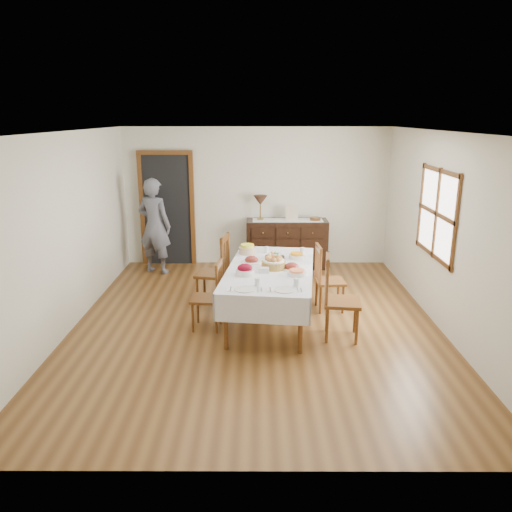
{
  "coord_description": "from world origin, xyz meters",
  "views": [
    {
      "loc": [
        0.02,
        -6.43,
        2.8
      ],
      "look_at": [
        0.0,
        0.1,
        0.95
      ],
      "focal_mm": 35.0,
      "sensor_mm": 36.0,
      "label": 1
    }
  ],
  "objects_px": {
    "chair_left_far": "(216,270)",
    "person": "(154,223)",
    "chair_right_near": "(338,297)",
    "table_lamp": "(260,201)",
    "sideboard": "(287,244)",
    "chair_left_near": "(210,295)",
    "dining_table": "(270,274)",
    "chair_right_far": "(327,278)"
  },
  "relations": [
    {
      "from": "dining_table",
      "to": "chair_right_far",
      "type": "height_order",
      "value": "chair_right_far"
    },
    {
      "from": "chair_left_far",
      "to": "dining_table",
      "type": "bearing_deg",
      "value": 62.82
    },
    {
      "from": "dining_table",
      "to": "table_lamp",
      "type": "height_order",
      "value": "table_lamp"
    },
    {
      "from": "chair_left_far",
      "to": "person",
      "type": "relative_size",
      "value": 0.59
    },
    {
      "from": "chair_right_near",
      "to": "person",
      "type": "distance_m",
      "value": 4.05
    },
    {
      "from": "table_lamp",
      "to": "sideboard",
      "type": "bearing_deg",
      "value": -3.07
    },
    {
      "from": "chair_left_near",
      "to": "person",
      "type": "distance_m",
      "value": 2.84
    },
    {
      "from": "chair_right_near",
      "to": "table_lamp",
      "type": "bearing_deg",
      "value": 24.4
    },
    {
      "from": "chair_left_far",
      "to": "chair_left_near",
      "type": "bearing_deg",
      "value": 9.88
    },
    {
      "from": "chair_left_near",
      "to": "chair_right_near",
      "type": "xyz_separation_m",
      "value": [
        1.67,
        -0.29,
        0.08
      ]
    },
    {
      "from": "chair_right_far",
      "to": "sideboard",
      "type": "bearing_deg",
      "value": 8.7
    },
    {
      "from": "dining_table",
      "to": "chair_right_near",
      "type": "height_order",
      "value": "chair_right_near"
    },
    {
      "from": "dining_table",
      "to": "chair_left_far",
      "type": "relative_size",
      "value": 2.18
    },
    {
      "from": "chair_right_near",
      "to": "chair_right_far",
      "type": "relative_size",
      "value": 1.11
    },
    {
      "from": "chair_left_near",
      "to": "table_lamp",
      "type": "xyz_separation_m",
      "value": [
        0.69,
        2.89,
        0.79
      ]
    },
    {
      "from": "chair_right_near",
      "to": "sideboard",
      "type": "height_order",
      "value": "chair_right_near"
    },
    {
      "from": "dining_table",
      "to": "table_lamp",
      "type": "distance_m",
      "value": 2.7
    },
    {
      "from": "person",
      "to": "table_lamp",
      "type": "xyz_separation_m",
      "value": [
        1.92,
        0.37,
        0.33
      ]
    },
    {
      "from": "dining_table",
      "to": "person",
      "type": "xyz_separation_m",
      "value": [
        -2.04,
        2.26,
        0.24
      ]
    },
    {
      "from": "sideboard",
      "to": "person",
      "type": "relative_size",
      "value": 0.81
    },
    {
      "from": "chair_right_far",
      "to": "sideboard",
      "type": "height_order",
      "value": "chair_right_far"
    },
    {
      "from": "dining_table",
      "to": "sideboard",
      "type": "relative_size",
      "value": 1.58
    },
    {
      "from": "sideboard",
      "to": "chair_right_near",
      "type": "bearing_deg",
      "value": -81.42
    },
    {
      "from": "person",
      "to": "chair_right_far",
      "type": "bearing_deg",
      "value": 167.34
    },
    {
      "from": "chair_left_near",
      "to": "chair_right_near",
      "type": "distance_m",
      "value": 1.69
    },
    {
      "from": "chair_left_far",
      "to": "person",
      "type": "height_order",
      "value": "person"
    },
    {
      "from": "table_lamp",
      "to": "chair_left_near",
      "type": "bearing_deg",
      "value": -103.41
    },
    {
      "from": "chair_right_near",
      "to": "table_lamp",
      "type": "relative_size",
      "value": 2.39
    },
    {
      "from": "chair_right_near",
      "to": "chair_right_far",
      "type": "height_order",
      "value": "chair_right_near"
    },
    {
      "from": "chair_left_far",
      "to": "sideboard",
      "type": "relative_size",
      "value": 0.72
    },
    {
      "from": "chair_left_far",
      "to": "chair_right_far",
      "type": "height_order",
      "value": "chair_left_far"
    },
    {
      "from": "dining_table",
      "to": "chair_left_near",
      "type": "height_order",
      "value": "chair_left_near"
    },
    {
      "from": "sideboard",
      "to": "table_lamp",
      "type": "bearing_deg",
      "value": 176.93
    },
    {
      "from": "chair_left_near",
      "to": "chair_right_far",
      "type": "bearing_deg",
      "value": 118.0
    },
    {
      "from": "chair_left_near",
      "to": "chair_left_far",
      "type": "distance_m",
      "value": 0.89
    },
    {
      "from": "person",
      "to": "sideboard",
      "type": "bearing_deg",
      "value": -151.96
    },
    {
      "from": "person",
      "to": "table_lamp",
      "type": "height_order",
      "value": "person"
    },
    {
      "from": "chair_left_far",
      "to": "table_lamp",
      "type": "relative_size",
      "value": 2.38
    },
    {
      "from": "chair_right_near",
      "to": "sideboard",
      "type": "bearing_deg",
      "value": 15.91
    },
    {
      "from": "chair_right_far",
      "to": "table_lamp",
      "type": "xyz_separation_m",
      "value": [
        -0.97,
        2.21,
        0.76
      ]
    },
    {
      "from": "dining_table",
      "to": "sideboard",
      "type": "distance_m",
      "value": 2.64
    },
    {
      "from": "chair_right_far",
      "to": "chair_left_far",
      "type": "bearing_deg",
      "value": 79.69
    }
  ]
}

